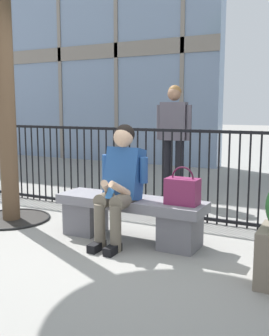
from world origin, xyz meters
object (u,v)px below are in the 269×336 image
object	(u,v)px
seated_person_with_phone	(120,180)
bystander_further_back	(174,133)
handbag_on_bench	(182,191)
stone_bench	(130,215)

from	to	relation	value
seated_person_with_phone	bystander_further_back	size ratio (longest dim) A/B	0.71
bystander_further_back	seated_person_with_phone	bearing A→B (deg)	-82.29
handbag_on_bench	bystander_further_back	size ratio (longest dim) A/B	0.22
stone_bench	handbag_on_bench	bearing A→B (deg)	-0.99
stone_bench	handbag_on_bench	xyz separation A→B (m)	(0.58, -0.01, 0.31)
bystander_further_back	handbag_on_bench	bearing A→B (deg)	-65.59
stone_bench	handbag_on_bench	size ratio (longest dim) A/B	4.32
seated_person_with_phone	handbag_on_bench	size ratio (longest dim) A/B	3.27
handbag_on_bench	bystander_further_back	bearing A→B (deg)	114.41
seated_person_with_phone	handbag_on_bench	world-z (taller)	seated_person_with_phone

